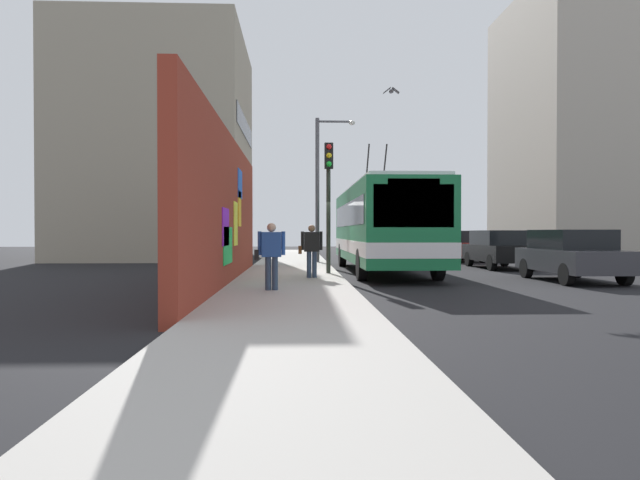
% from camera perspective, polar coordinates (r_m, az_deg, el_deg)
% --- Properties ---
extents(ground_plane, '(80.00, 80.00, 0.00)m').
position_cam_1_polar(ground_plane, '(19.71, 1.72, -3.59)').
color(ground_plane, black).
extents(sidewalk_slab, '(48.00, 3.20, 0.15)m').
position_cam_1_polar(sidewalk_slab, '(19.65, -2.95, -3.38)').
color(sidewalk_slab, '#ADA8A0').
rests_on(sidewalk_slab, ground_plane).
extents(graffiti_wall, '(14.61, 0.32, 4.18)m').
position_cam_1_polar(graffiti_wall, '(16.03, -9.35, 2.87)').
color(graffiti_wall, maroon).
rests_on(graffiti_wall, ground_plane).
extents(building_far_left, '(10.77, 9.62, 12.59)m').
position_cam_1_polar(building_far_left, '(34.34, -15.67, 8.78)').
color(building_far_left, '#9E937F').
rests_on(building_far_left, ground_plane).
extents(building_far_right, '(10.94, 9.11, 16.31)m').
position_cam_1_polar(building_far_right, '(40.19, 25.34, 10.24)').
color(building_far_right, '#B2A899').
rests_on(building_far_right, ground_plane).
extents(city_bus, '(11.54, 2.66, 4.99)m').
position_cam_1_polar(city_bus, '(21.34, 6.26, 1.54)').
color(city_bus, '#19723F').
rests_on(city_bus, ground_plane).
extents(parked_car_dark_gray, '(4.22, 1.89, 1.58)m').
position_cam_1_polar(parked_car_dark_gray, '(18.93, 23.99, -1.31)').
color(parked_car_dark_gray, '#38383D').
rests_on(parked_car_dark_gray, ground_plane).
extents(parked_car_black, '(4.38, 1.80, 1.58)m').
position_cam_1_polar(parked_car_black, '(24.69, 17.52, -0.80)').
color(parked_car_black, black).
rests_on(parked_car_black, ground_plane).
extents(parked_car_red, '(4.55, 1.85, 1.58)m').
position_cam_1_polar(parked_car_red, '(30.35, 13.69, -0.50)').
color(parked_car_red, '#B21E19').
rests_on(parked_car_red, ground_plane).
extents(parked_car_silver, '(4.61, 1.76, 1.58)m').
position_cam_1_polar(parked_car_silver, '(35.41, 11.34, -0.31)').
color(parked_car_silver, '#B7B7BC').
rests_on(parked_car_silver, ground_plane).
extents(pedestrian_at_curb, '(0.22, 0.72, 1.57)m').
position_cam_1_polar(pedestrian_at_curb, '(16.82, -0.88, -0.72)').
color(pedestrian_at_curb, '#2D3F59').
rests_on(pedestrian_at_curb, sidewalk_slab).
extents(pedestrian_near_wall, '(0.22, 0.72, 1.57)m').
position_cam_1_polar(pedestrian_near_wall, '(13.27, -4.96, -1.14)').
color(pedestrian_near_wall, '#2D3F59').
rests_on(pedestrian_near_wall, sidewalk_slab).
extents(traffic_light, '(0.49, 0.28, 4.30)m').
position_cam_1_polar(traffic_light, '(18.68, 0.87, 5.50)').
color(traffic_light, '#2D382D').
rests_on(traffic_light, sidewalk_slab).
extents(street_lamp, '(0.44, 1.82, 6.55)m').
position_cam_1_polar(street_lamp, '(25.93, 0.19, 6.14)').
color(street_lamp, '#4C4C51').
rests_on(street_lamp, sidewalk_slab).
extents(flying_pigeons, '(0.32, 0.51, 0.19)m').
position_cam_1_polar(flying_pigeons, '(19.06, 7.20, 14.66)').
color(flying_pigeons, '#47474C').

